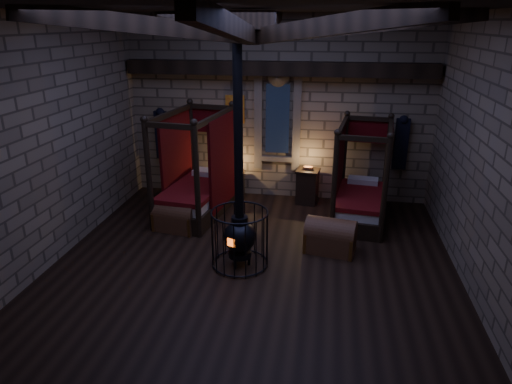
# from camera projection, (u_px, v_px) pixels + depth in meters

# --- Properties ---
(room) EXTENTS (7.02, 7.02, 4.29)m
(room) POSITION_uv_depth(u_px,v_px,m) (253.00, 42.00, 6.79)
(room) COLOR black
(room) RESTS_ON ground
(bed_left) EXTENTS (1.42, 2.29, 2.26)m
(bed_left) POSITION_uv_depth(u_px,v_px,m) (197.00, 189.00, 10.03)
(bed_left) COLOR black
(bed_left) RESTS_ON ground
(bed_right) EXTENTS (1.27, 2.09, 2.07)m
(bed_right) POSITION_uv_depth(u_px,v_px,m) (360.00, 197.00, 9.73)
(bed_right) COLOR black
(bed_right) RESTS_ON ground
(trunk_left) EXTENTS (0.96, 0.70, 0.64)m
(trunk_left) POSITION_uv_depth(u_px,v_px,m) (176.00, 216.00, 9.32)
(trunk_left) COLOR brown
(trunk_left) RESTS_ON ground
(trunk_right) EXTENTS (0.99, 0.73, 0.66)m
(trunk_right) POSITION_uv_depth(u_px,v_px,m) (330.00, 237.00, 8.43)
(trunk_right) COLOR brown
(trunk_right) RESTS_ON ground
(nightstand_left) EXTENTS (0.42, 0.41, 0.80)m
(nightstand_left) POSITION_uv_depth(u_px,v_px,m) (236.00, 185.00, 10.94)
(nightstand_left) COLOR black
(nightstand_left) RESTS_ON ground
(nightstand_right) EXTENTS (0.57, 0.55, 0.89)m
(nightstand_right) POSITION_uv_depth(u_px,v_px,m) (307.00, 186.00, 10.63)
(nightstand_right) COLOR black
(nightstand_right) RESTS_ON ground
(stove) EXTENTS (0.99, 0.99, 4.05)m
(stove) POSITION_uv_depth(u_px,v_px,m) (240.00, 233.00, 7.83)
(stove) COLOR black
(stove) RESTS_ON ground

